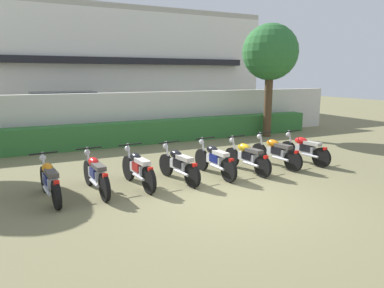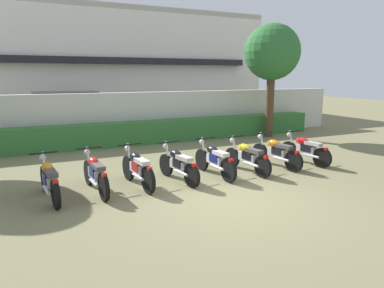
% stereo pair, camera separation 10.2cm
% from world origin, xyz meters
% --- Properties ---
extents(ground, '(60.00, 60.00, 0.00)m').
position_xyz_m(ground, '(0.00, 0.00, 0.00)').
color(ground, olive).
extents(building, '(20.73, 6.50, 6.47)m').
position_xyz_m(building, '(0.00, 16.53, 3.24)').
color(building, white).
rests_on(building, ground).
extents(compound_wall, '(19.70, 0.30, 1.95)m').
position_xyz_m(compound_wall, '(0.00, 7.33, 0.98)').
color(compound_wall, silver).
rests_on(compound_wall, ground).
extents(hedge_row, '(15.76, 0.70, 0.87)m').
position_xyz_m(hedge_row, '(0.00, 6.63, 0.44)').
color(hedge_row, '#337033').
rests_on(hedge_row, ground).
extents(parked_car, '(4.59, 2.26, 1.89)m').
position_xyz_m(parked_car, '(-2.20, 10.44, 0.94)').
color(parked_car, black).
rests_on(parked_car, ground).
extents(tree_far_side, '(2.32, 2.32, 4.72)m').
position_xyz_m(tree_far_side, '(5.50, 5.88, 3.51)').
color(tree_far_side, '#4C3823').
rests_on(tree_far_side, ground).
extents(motorcycle_in_row_0, '(0.60, 1.84, 0.96)m').
position_xyz_m(motorcycle_in_row_0, '(-3.52, 1.50, 0.45)').
color(motorcycle_in_row_0, black).
rests_on(motorcycle_in_row_0, ground).
extents(motorcycle_in_row_1, '(0.60, 1.90, 0.96)m').
position_xyz_m(motorcycle_in_row_1, '(-2.55, 1.58, 0.45)').
color(motorcycle_in_row_1, black).
rests_on(motorcycle_in_row_1, ground).
extents(motorcycle_in_row_2, '(0.60, 1.83, 0.97)m').
position_xyz_m(motorcycle_in_row_2, '(-1.56, 1.59, 0.45)').
color(motorcycle_in_row_2, black).
rests_on(motorcycle_in_row_2, ground).
extents(motorcycle_in_row_3, '(0.60, 1.78, 0.95)m').
position_xyz_m(motorcycle_in_row_3, '(-0.53, 1.55, 0.44)').
color(motorcycle_in_row_3, black).
rests_on(motorcycle_in_row_3, ground).
extents(motorcycle_in_row_4, '(0.60, 1.89, 0.96)m').
position_xyz_m(motorcycle_in_row_4, '(0.52, 1.59, 0.45)').
color(motorcycle_in_row_4, black).
rests_on(motorcycle_in_row_4, ground).
extents(motorcycle_in_row_5, '(0.60, 1.83, 0.94)m').
position_xyz_m(motorcycle_in_row_5, '(1.50, 1.54, 0.44)').
color(motorcycle_in_row_5, black).
rests_on(motorcycle_in_row_5, ground).
extents(motorcycle_in_row_6, '(0.60, 1.88, 0.95)m').
position_xyz_m(motorcycle_in_row_6, '(2.58, 1.65, 0.44)').
color(motorcycle_in_row_6, black).
rests_on(motorcycle_in_row_6, ground).
extents(motorcycle_in_row_7, '(0.60, 1.79, 0.95)m').
position_xyz_m(motorcycle_in_row_7, '(3.61, 1.60, 0.44)').
color(motorcycle_in_row_7, black).
rests_on(motorcycle_in_row_7, ground).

